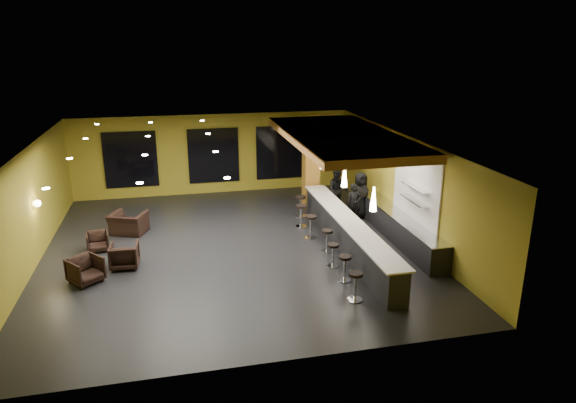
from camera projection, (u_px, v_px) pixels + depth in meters
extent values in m
cube|color=black|center=(233.00, 249.00, 17.03)|extent=(12.00, 13.00, 0.10)
cube|color=black|center=(229.00, 142.00, 15.93)|extent=(12.00, 13.00, 0.10)
cube|color=olive|center=(213.00, 154.00, 22.56)|extent=(12.00, 0.10, 3.50)
cube|color=olive|center=(269.00, 290.00, 10.40)|extent=(12.00, 0.10, 3.50)
cube|color=olive|center=(27.00, 210.00, 15.20)|extent=(0.10, 13.00, 3.50)
cube|color=olive|center=(405.00, 186.00, 17.76)|extent=(0.10, 13.00, 3.50)
cube|color=#A3672F|center=(341.00, 137.00, 17.76)|extent=(3.60, 8.00, 0.28)
cube|color=black|center=(131.00, 160.00, 21.74)|extent=(2.20, 0.06, 2.40)
cube|color=black|center=(214.00, 156.00, 22.47)|extent=(2.20, 0.06, 2.40)
cube|color=black|center=(280.00, 152.00, 23.11)|extent=(2.20, 0.06, 2.40)
cube|color=white|center=(416.00, 187.00, 16.73)|extent=(0.06, 3.20, 2.40)
cube|color=black|center=(348.00, 235.00, 16.70)|extent=(0.60, 8.00, 1.00)
cube|color=beige|center=(348.00, 220.00, 16.54)|extent=(0.78, 8.10, 0.05)
cube|color=black|center=(398.00, 227.00, 17.61)|extent=(0.70, 6.00, 0.86)
cube|color=silver|center=(399.00, 215.00, 17.47)|extent=(0.72, 6.00, 0.03)
cube|color=silver|center=(414.00, 200.00, 16.64)|extent=(0.30, 1.50, 0.03)
cube|color=silver|center=(415.00, 187.00, 16.50)|extent=(0.30, 1.50, 0.03)
cube|color=#9E6B23|center=(311.00, 165.00, 20.59)|extent=(0.60, 0.60, 3.50)
sphere|color=#FFE5B2|center=(37.00, 203.00, 15.69)|extent=(0.22, 0.22, 0.22)
cone|color=white|center=(373.00, 199.00, 14.28)|extent=(0.20, 0.20, 0.70)
cone|color=white|center=(344.00, 176.00, 16.60)|extent=(0.20, 0.20, 0.70)
cone|color=white|center=(323.00, 159.00, 18.92)|extent=(0.20, 0.20, 0.70)
imported|color=black|center=(354.00, 203.00, 19.06)|extent=(0.59, 0.42, 1.51)
imported|color=black|center=(338.00, 191.00, 20.19)|extent=(0.99, 0.85, 1.77)
imported|color=black|center=(360.00, 195.00, 19.57)|extent=(1.01, 0.82, 1.80)
imported|color=black|center=(85.00, 270.00, 14.48)|extent=(1.14, 1.15, 0.75)
imported|color=black|center=(124.00, 256.00, 15.44)|extent=(0.85, 0.88, 0.76)
imported|color=black|center=(98.00, 241.00, 16.67)|extent=(0.76, 0.78, 0.63)
imported|color=black|center=(128.00, 223.00, 18.11)|extent=(1.48, 1.40, 0.77)
cylinder|color=silver|center=(355.00, 300.00, 13.59)|extent=(0.41, 0.41, 0.03)
cylinder|color=silver|center=(355.00, 287.00, 13.48)|extent=(0.07, 0.07, 0.71)
cylinder|color=black|center=(356.00, 274.00, 13.36)|extent=(0.39, 0.39, 0.08)
cylinder|color=silver|center=(344.00, 280.00, 14.68)|extent=(0.39, 0.39, 0.03)
cylinder|color=silver|center=(345.00, 269.00, 14.58)|extent=(0.07, 0.07, 0.68)
cylinder|color=black|center=(345.00, 257.00, 14.46)|extent=(0.37, 0.37, 0.08)
cylinder|color=silver|center=(333.00, 266.00, 15.60)|extent=(0.37, 0.37, 0.03)
cylinder|color=silver|center=(333.00, 256.00, 15.50)|extent=(0.06, 0.06, 0.64)
cylinder|color=black|center=(333.00, 245.00, 15.39)|extent=(0.35, 0.35, 0.07)
cylinder|color=silver|center=(327.00, 251.00, 16.69)|extent=(0.37, 0.37, 0.03)
cylinder|color=silver|center=(327.00, 241.00, 16.59)|extent=(0.07, 0.07, 0.66)
cylinder|color=black|center=(327.00, 231.00, 16.48)|extent=(0.36, 0.36, 0.07)
cylinder|color=silver|center=(311.00, 238.00, 17.80)|extent=(0.42, 0.42, 0.03)
cylinder|color=silver|center=(311.00, 228.00, 17.68)|extent=(0.07, 0.07, 0.73)
cylinder|color=black|center=(311.00, 217.00, 17.56)|extent=(0.40, 0.40, 0.08)
cylinder|color=silver|center=(301.00, 226.00, 18.87)|extent=(0.42, 0.42, 0.03)
cylinder|color=silver|center=(301.00, 217.00, 18.75)|extent=(0.07, 0.07, 0.74)
cylinder|color=black|center=(301.00, 206.00, 18.63)|extent=(0.40, 0.40, 0.08)
cylinder|color=silver|center=(301.00, 216.00, 19.96)|extent=(0.42, 0.42, 0.03)
cylinder|color=silver|center=(301.00, 207.00, 19.85)|extent=(0.07, 0.07, 0.73)
cylinder|color=black|center=(301.00, 197.00, 19.73)|extent=(0.40, 0.40, 0.08)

